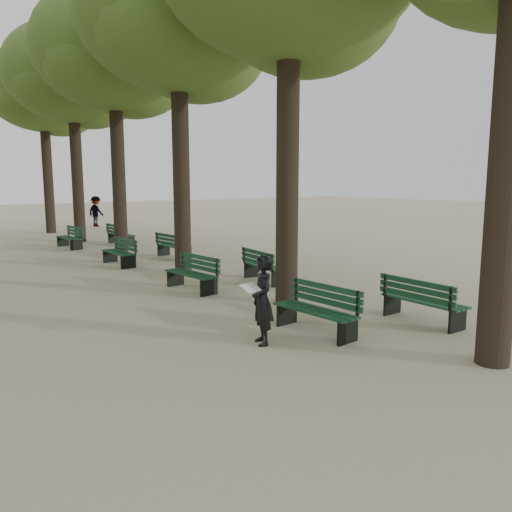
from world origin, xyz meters
TOP-DOWN VIEW (x-y plane):
  - ground at (0.00, 0.00)m, footprint 120.00×120.00m
  - tree_central_2 at (1.50, 8.00)m, footprint 6.00×6.00m
  - tree_central_3 at (1.50, 13.00)m, footprint 6.00×6.00m
  - tree_central_4 at (1.50, 18.00)m, footprint 6.00×6.00m
  - tree_central_5 at (1.50, 23.00)m, footprint 6.00×6.00m
  - bench_left_0 at (0.37, 0.83)m, footprint 0.66×1.83m
  - bench_left_1 at (0.37, 5.51)m, footprint 0.70×1.84m
  - bench_left_2 at (0.37, 10.45)m, footprint 0.59×1.81m
  - bench_left_3 at (0.37, 15.93)m, footprint 0.67×1.83m
  - bench_right_0 at (2.63, 0.05)m, footprint 0.63×1.82m
  - bench_right_1 at (2.63, 5.25)m, footprint 0.80×1.86m
  - bench_right_2 at (2.63, 10.75)m, footprint 0.65×1.82m
  - bench_right_3 at (2.63, 15.83)m, footprint 0.70×1.84m
  - man_with_map at (-0.81, 0.95)m, footprint 0.70×0.71m
  - pedestrian_b at (4.85, 25.26)m, footprint 0.79×1.28m
  - pedestrian_c at (5.51, 23.12)m, footprint 0.73×1.15m

SIDE VIEW (x-z plane):
  - ground at x=0.00m, z-range 0.00..0.00m
  - bench_left_0 at x=0.37m, z-range -0.19..0.73m
  - bench_left_1 at x=0.37m, z-range -0.19..0.73m
  - bench_left_2 at x=0.37m, z-range -0.19..0.73m
  - bench_left_3 at x=0.37m, z-range -0.19..0.73m
  - bench_right_0 at x=2.63m, z-range -0.19..0.73m
  - bench_right_1 at x=2.63m, z-range -0.19..0.73m
  - bench_right_2 at x=2.63m, z-range -0.19..0.73m
  - bench_right_3 at x=2.63m, z-range -0.19..0.73m
  - man_with_map at x=-0.81m, z-range 0.00..1.59m
  - pedestrian_c at x=5.51m, z-range 0.00..1.86m
  - pedestrian_b at x=4.85m, z-range 0.00..1.90m
  - tree_central_2 at x=1.50m, z-range 2.68..12.63m
  - tree_central_3 at x=1.50m, z-range 2.68..12.63m
  - tree_central_4 at x=1.50m, z-range 2.68..12.63m
  - tree_central_5 at x=1.50m, z-range 2.68..12.63m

